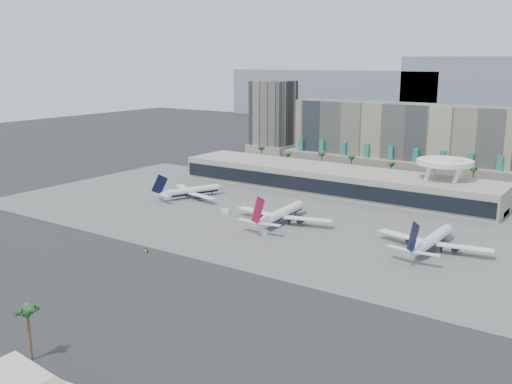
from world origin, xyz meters
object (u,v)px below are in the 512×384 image
Objects in this scene: airliner_right at (432,240)px; service_vehicle_b at (264,232)px; airliner_centre at (281,214)px; service_vehicle_a at (226,211)px; airliner_left at (191,191)px; taxiway_sign at (146,251)px.

airliner_right is 63.08m from service_vehicle_b.
airliner_centre is at bearing -176.78° from airliner_right.
service_vehicle_b is (31.35, -16.13, -0.12)m from service_vehicle_a.
airliner_left is at bearing 176.76° from airliner_right.
service_vehicle_b is at bearing -161.34° from airliner_right.
airliner_left is 70.19m from service_vehicle_b.
airliner_left is at bearing 133.85° from taxiway_sign.
taxiway_sign is at bearing -37.75° from airliner_left.
service_vehicle_a is 1.85× the size of taxiway_sign.
airliner_centre is at bearing 119.22° from service_vehicle_b.
airliner_centre reaches higher than airliner_left.
service_vehicle_b is at bearing -84.61° from airliner_centre.
airliner_right is at bearing -9.72° from service_vehicle_a.
taxiway_sign is (-83.44, -59.35, -3.34)m from airliner_right.
airliner_centre is 17.23m from service_vehicle_b.
service_vehicle_b reaches higher than taxiway_sign.
taxiway_sign is at bearing -112.87° from airliner_centre.
airliner_left is at bearing 164.13° from airliner_centre.
airliner_left reaches higher than service_vehicle_b.
taxiway_sign is (40.52, -71.48, -2.97)m from airliner_left.
service_vehicle_a is at bearing 177.50° from airliner_centre.
taxiway_sign is (8.39, -57.79, -0.49)m from service_vehicle_a.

